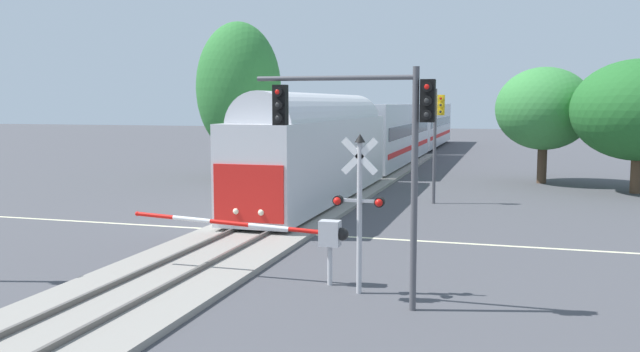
# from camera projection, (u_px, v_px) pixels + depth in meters

# --- Properties ---
(ground_plane) EXTENTS (220.00, 220.00, 0.00)m
(ground_plane) POSITION_uv_depth(u_px,v_px,m) (262.00, 232.00, 25.83)
(ground_plane) COLOR #47474C
(road_centre_stripe) EXTENTS (44.00, 0.20, 0.01)m
(road_centre_stripe) POSITION_uv_depth(u_px,v_px,m) (262.00, 232.00, 25.83)
(road_centre_stripe) COLOR beige
(road_centre_stripe) RESTS_ON ground
(railway_track) EXTENTS (4.40, 80.00, 0.32)m
(railway_track) POSITION_uv_depth(u_px,v_px,m) (262.00, 229.00, 25.82)
(railway_track) COLOR gray
(railway_track) RESTS_ON ground
(commuter_train) EXTENTS (3.04, 64.99, 5.16)m
(commuter_train) POSITION_uv_depth(u_px,v_px,m) (393.00, 131.00, 53.26)
(commuter_train) COLOR silver
(commuter_train) RESTS_ON railway_track
(crossing_gate_near) EXTENTS (6.57, 0.40, 1.80)m
(crossing_gate_near) POSITION_uv_depth(u_px,v_px,m) (301.00, 232.00, 18.36)
(crossing_gate_near) COLOR #B7B7BC
(crossing_gate_near) RESTS_ON ground
(crossing_signal_mast) EXTENTS (1.36, 0.44, 4.21)m
(crossing_signal_mast) POSITION_uv_depth(u_px,v_px,m) (359.00, 197.00, 17.17)
(crossing_signal_mast) COLOR #B2B2B7
(crossing_signal_mast) RESTS_ON ground
(traffic_signal_near_right) EXTENTS (4.41, 0.38, 5.85)m
(traffic_signal_near_right) POSITION_uv_depth(u_px,v_px,m) (369.00, 128.00, 15.86)
(traffic_signal_near_right) COLOR #4C4C51
(traffic_signal_near_right) RESTS_ON ground
(traffic_signal_far_side) EXTENTS (0.53, 0.38, 5.71)m
(traffic_signal_far_side) POSITION_uv_depth(u_px,v_px,m) (438.00, 127.00, 32.69)
(traffic_signal_far_side) COLOR #4C4C51
(traffic_signal_far_side) RESTS_ON ground
(oak_far_right) EXTENTS (5.91, 5.91, 7.23)m
(oak_far_right) POSITION_uv_depth(u_px,v_px,m) (544.00, 109.00, 41.10)
(oak_far_right) COLOR #4C3828
(oak_far_right) RESTS_ON ground
(maple_right_background) EXTENTS (7.25, 7.25, 7.43)m
(maple_right_background) POSITION_uv_depth(u_px,v_px,m) (639.00, 110.00, 36.42)
(maple_right_background) COLOR brown
(maple_right_background) RESTS_ON ground
(oak_behind_train) EXTENTS (5.59, 5.59, 10.31)m
(oak_behind_train) POSITION_uv_depth(u_px,v_px,m) (239.00, 88.00, 43.68)
(oak_behind_train) COLOR brown
(oak_behind_train) RESTS_ON ground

